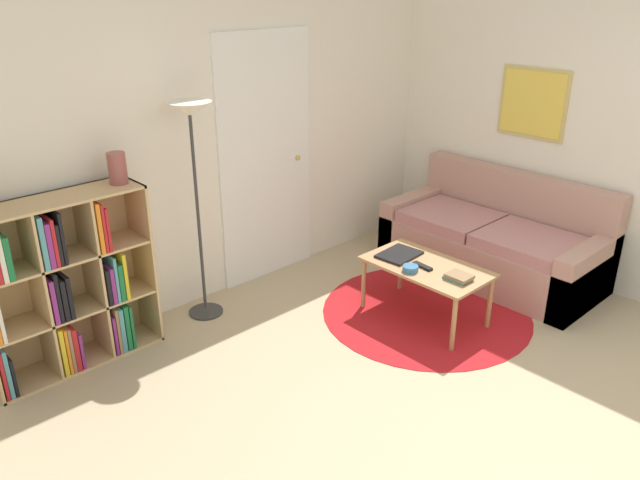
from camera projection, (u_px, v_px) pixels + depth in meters
ground_plane at (521, 447)px, 3.53m from camera, size 14.00×14.00×0.00m
wall_back at (225, 137)px, 4.89m from camera, size 7.49×0.11×2.60m
wall_right at (534, 121)px, 5.37m from camera, size 0.08×5.75×2.60m
rug at (426, 312)px, 4.94m from camera, size 1.64×1.64×0.01m
bookshelf at (59, 286)px, 4.07m from camera, size 1.12×0.34×1.18m
floor_lamp at (192, 137)px, 4.38m from camera, size 0.32×0.32×1.66m
couch at (496, 242)px, 5.51m from camera, size 0.87×1.87×0.87m
coffee_table at (426, 271)px, 4.72m from camera, size 0.54×0.94×0.44m
laptop at (399, 254)px, 4.86m from camera, size 0.34×0.27×0.02m
bowl at (410, 269)px, 4.60m from camera, size 0.12×0.12×0.04m
book_stack_on_table at (459, 277)px, 4.48m from camera, size 0.15×0.19×0.04m
remote at (423, 266)px, 4.67m from camera, size 0.06×0.17×0.02m
vase_on_shelf at (117, 168)px, 4.11m from camera, size 0.12×0.12×0.21m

